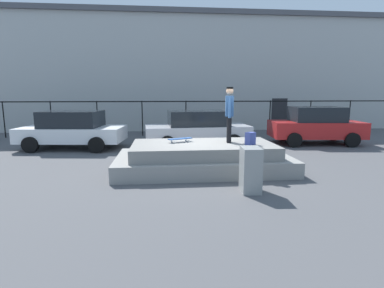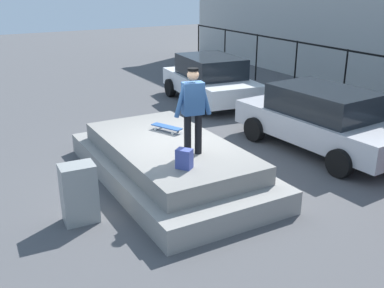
{
  "view_description": "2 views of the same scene",
  "coord_description": "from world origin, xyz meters",
  "px_view_note": "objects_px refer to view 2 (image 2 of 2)",
  "views": [
    {
      "loc": [
        -1.28,
        -9.35,
        2.36
      ],
      "look_at": [
        -0.35,
        0.35,
        0.7
      ],
      "focal_mm": 28.3,
      "sensor_mm": 36.0,
      "label": 1
    },
    {
      "loc": [
        7.96,
        -4.3,
        4.09
      ],
      "look_at": [
        -0.09,
        0.26,
        0.68
      ],
      "focal_mm": 42.24,
      "sensor_mm": 36.0,
      "label": 2
    }
  ],
  "objects_px": {
    "skateboarder": "(193,106)",
    "skateboard": "(167,127)",
    "car_silver_sedan_mid": "(322,118)",
    "utility_box": "(79,193)",
    "backpack": "(184,159)",
    "car_white_sedan_near": "(210,79)"
  },
  "relations": [
    {
      "from": "skateboard",
      "to": "backpack",
      "type": "relative_size",
      "value": 2.14
    },
    {
      "from": "skateboarder",
      "to": "car_silver_sedan_mid",
      "type": "relative_size",
      "value": 0.37
    },
    {
      "from": "backpack",
      "to": "car_silver_sedan_mid",
      "type": "bearing_deg",
      "value": 66.93
    },
    {
      "from": "skateboarder",
      "to": "backpack",
      "type": "height_order",
      "value": "skateboarder"
    },
    {
      "from": "car_white_sedan_near",
      "to": "utility_box",
      "type": "xyz_separation_m",
      "value": [
        5.89,
        -6.36,
        -0.28
      ]
    },
    {
      "from": "skateboarder",
      "to": "car_white_sedan_near",
      "type": "distance_m",
      "value": 7.19
    },
    {
      "from": "utility_box",
      "to": "backpack",
      "type": "bearing_deg",
      "value": 77.77
    },
    {
      "from": "backpack",
      "to": "car_silver_sedan_mid",
      "type": "relative_size",
      "value": 0.08
    },
    {
      "from": "backpack",
      "to": "car_silver_sedan_mid",
      "type": "height_order",
      "value": "car_silver_sedan_mid"
    },
    {
      "from": "skateboarder",
      "to": "backpack",
      "type": "bearing_deg",
      "value": -42.09
    },
    {
      "from": "car_white_sedan_near",
      "to": "skateboard",
      "type": "bearing_deg",
      "value": -41.57
    },
    {
      "from": "car_silver_sedan_mid",
      "to": "skateboarder",
      "type": "bearing_deg",
      "value": -82.39
    },
    {
      "from": "skateboard",
      "to": "backpack",
      "type": "height_order",
      "value": "backpack"
    },
    {
      "from": "backpack",
      "to": "utility_box",
      "type": "bearing_deg",
      "value": -142.26
    },
    {
      "from": "skateboarder",
      "to": "skateboard",
      "type": "relative_size",
      "value": 2.16
    },
    {
      "from": "car_silver_sedan_mid",
      "to": "car_white_sedan_near",
      "type": "bearing_deg",
      "value": 179.48
    },
    {
      "from": "car_white_sedan_near",
      "to": "backpack",
      "type": "bearing_deg",
      "value": -35.25
    },
    {
      "from": "skateboarder",
      "to": "skateboard",
      "type": "bearing_deg",
      "value": 173.33
    },
    {
      "from": "car_silver_sedan_mid",
      "to": "utility_box",
      "type": "bearing_deg",
      "value": -84.91
    },
    {
      "from": "car_silver_sedan_mid",
      "to": "backpack",
      "type": "bearing_deg",
      "value": -76.5
    },
    {
      "from": "skateboarder",
      "to": "utility_box",
      "type": "relative_size",
      "value": 1.57
    },
    {
      "from": "backpack",
      "to": "utility_box",
      "type": "height_order",
      "value": "backpack"
    }
  ]
}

